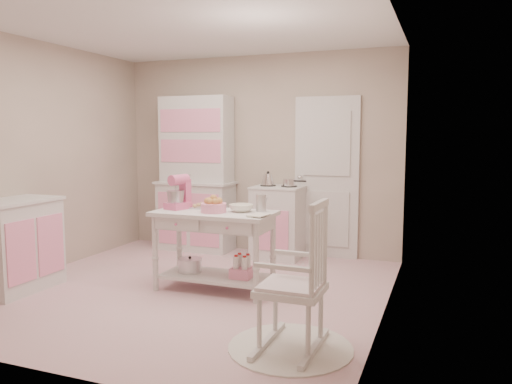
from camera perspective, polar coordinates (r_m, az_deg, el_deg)
room_shell at (r=4.94m, az=-7.76°, el=7.53°), size 3.84×3.84×2.62m
door at (r=6.38m, az=8.07°, el=1.63°), size 0.82×0.05×2.04m
hutch at (r=6.80m, az=-6.92°, el=2.10°), size 1.06×0.50×2.08m
stove at (r=6.35m, az=2.56°, el=-3.43°), size 0.62×0.57×0.92m
base_cabinet at (r=5.57m, az=-25.67°, el=-5.48°), size 0.54×0.84×0.92m
lace_rug at (r=3.84m, az=3.96°, el=-17.30°), size 0.92×0.92×0.01m
rocking_chair at (r=3.65m, az=4.03°, el=-9.46°), size 0.49×0.73×1.10m
work_table at (r=5.06m, az=-4.78°, el=-6.71°), size 1.20×0.60×0.80m
stand_mixer at (r=5.17m, az=-8.93°, el=-0.06°), size 0.27×0.32×0.34m
cookie_tray at (r=5.21m, az=-5.45°, el=-1.77°), size 0.34×0.24×0.02m
bread_basket at (r=4.92m, az=-4.87°, el=-1.80°), size 0.25×0.25×0.09m
mixing_bowl at (r=4.94m, az=-1.70°, el=-1.84°), size 0.24×0.24×0.07m
metal_pitcher at (r=4.94m, az=0.58°, el=-1.28°), size 0.10×0.10×0.17m
recipe_book at (r=4.69m, az=-0.50°, el=-2.62°), size 0.19×0.23×0.02m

